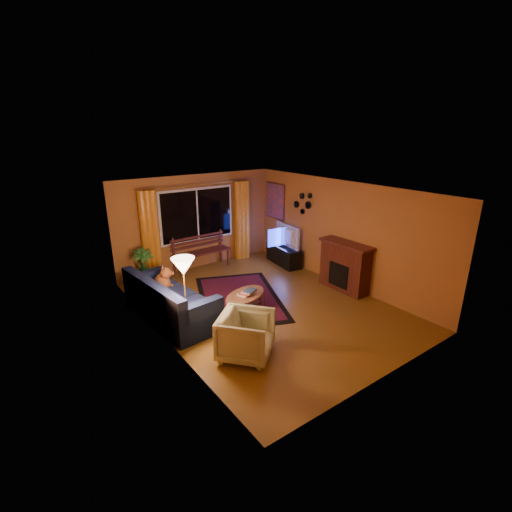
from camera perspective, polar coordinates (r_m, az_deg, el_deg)
floor at (r=8.06m, az=1.26°, el=-7.71°), size 4.50×6.00×0.02m
ceiling at (r=7.28m, az=1.40°, el=10.28°), size 4.50×6.00×0.02m
wall_back at (r=10.05m, az=-9.11°, el=5.21°), size 4.50×0.02×2.50m
wall_left at (r=6.55m, az=-14.69°, el=-2.85°), size 0.02×6.00×2.50m
wall_right at (r=9.06m, az=12.83°, el=3.44°), size 0.02×6.00×2.50m
window at (r=9.94m, az=-9.00°, el=6.26°), size 2.00×0.02×1.30m
curtain_rod at (r=9.76m, az=-9.12°, el=10.79°), size 3.20×0.03×0.03m
curtain_left at (r=9.46m, az=-16.00°, el=3.00°), size 0.36×0.36×2.24m
curtain_right at (r=10.62m, az=-2.23°, el=5.48°), size 0.36×0.36×2.24m
bench at (r=10.08m, az=-8.31°, el=-0.71°), size 1.61×0.52×0.48m
potted_plant at (r=9.25m, az=-16.97°, el=-1.72°), size 0.58×0.58×0.93m
sofa at (r=7.53m, az=-12.97°, el=-6.36°), size 1.19×2.31×0.90m
dog at (r=7.88m, az=-14.21°, el=-3.38°), size 0.35×0.47×0.49m
armchair at (r=6.23m, az=-1.54°, el=-11.84°), size 1.13×1.13×0.85m
floor_lamp at (r=6.55m, az=-10.78°, el=-6.84°), size 0.27×0.27×1.60m
rug at (r=8.40m, az=-2.59°, el=-6.42°), size 2.63×3.18×0.02m
coffee_table at (r=7.73m, az=-1.68°, el=-7.24°), size 1.42×1.42×0.39m
tv_console at (r=10.38m, az=4.28°, el=0.12°), size 0.57×1.27×0.51m
television at (r=10.21m, az=4.35°, el=3.11°), size 0.26×1.08×0.61m
fireplace at (r=8.88m, az=13.51°, el=-1.71°), size 0.40×1.20×1.10m
mirror_cluster at (r=9.78m, az=7.17°, el=8.23°), size 0.06×0.60×0.56m
painting at (r=10.67m, az=2.96°, el=8.44°), size 0.04×0.76×0.96m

